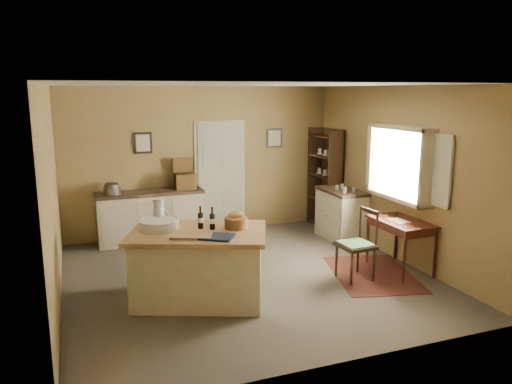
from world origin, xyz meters
The scene contains 16 objects.
ground centered at (0.00, 0.00, 0.00)m, with size 5.00×5.00×0.00m, color #61554A.
wall_back centered at (0.00, 2.50, 1.35)m, with size 5.00×0.10×2.70m, color olive.
wall_front centered at (0.00, -2.50, 1.35)m, with size 5.00×0.10×2.70m, color olive.
wall_left centered at (-2.50, 0.00, 1.35)m, with size 0.10×5.00×2.70m, color olive.
wall_right centered at (2.50, 0.00, 1.35)m, with size 0.10×5.00×2.70m, color olive.
ceiling centered at (0.00, 0.00, 2.70)m, with size 5.00×5.00×0.00m, color silver.
door centered at (0.35, 2.47, 1.05)m, with size 0.97×0.06×2.11m, color #AFAE96.
framed_prints centered at (0.20, 2.48, 1.72)m, with size 2.82×0.02×0.38m.
window centered at (2.42, -0.20, 1.55)m, with size 0.25×1.99×1.12m.
work_island centered at (-0.84, -0.53, 0.48)m, with size 1.97×1.64×1.20m.
sideboard centered at (-1.00, 2.20, 0.48)m, with size 1.84×0.52×1.18m.
rug centered at (1.75, -0.55, 0.00)m, with size 1.10×1.60×0.01m, color #471A18.
writing_desk centered at (2.20, -0.55, 0.67)m, with size 0.60×0.98×0.82m.
desk_chair centered at (1.40, -0.62, 0.49)m, with size 0.46×0.46×0.98m, color black, non-canonical shape.
right_cabinet centered at (2.20, 1.17, 0.46)m, with size 0.56×1.01×0.99m.
shelving_unit centered at (2.35, 2.00, 0.95)m, with size 0.32×0.86×1.91m.
Camera 1 is at (-2.25, -6.39, 2.63)m, focal length 35.00 mm.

